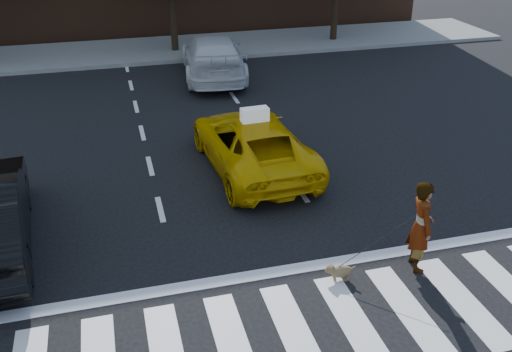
# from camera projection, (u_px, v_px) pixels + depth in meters

# --- Properties ---
(ground) EXTENTS (120.00, 120.00, 0.00)m
(ground) POSITION_uv_depth(u_px,v_px,m) (295.00, 334.00, 8.96)
(ground) COLOR black
(ground) RESTS_ON ground
(crosswalk) EXTENTS (13.00, 2.40, 0.01)m
(crosswalk) POSITION_uv_depth(u_px,v_px,m) (295.00, 333.00, 8.96)
(crosswalk) COLOR silver
(crosswalk) RESTS_ON ground
(stop_line) EXTENTS (12.00, 0.30, 0.01)m
(stop_line) POSITION_uv_depth(u_px,v_px,m) (267.00, 273.00, 10.33)
(stop_line) COLOR silver
(stop_line) RESTS_ON ground
(sidewalk_far) EXTENTS (30.00, 4.00, 0.15)m
(sidewalk_far) POSITION_uv_depth(u_px,v_px,m) (162.00, 49.00, 23.94)
(sidewalk_far) COLOR slate
(sidewalk_far) RESTS_ON ground
(taxi) EXTENTS (2.46, 4.86, 1.32)m
(taxi) POSITION_uv_depth(u_px,v_px,m) (253.00, 143.00, 13.89)
(taxi) COLOR #DCA904
(taxi) RESTS_ON ground
(white_suv) EXTENTS (2.68, 5.39, 1.51)m
(white_suv) POSITION_uv_depth(u_px,v_px,m) (213.00, 56.00, 20.49)
(white_suv) COLOR silver
(white_suv) RESTS_ON ground
(woman) EXTENTS (0.53, 0.70, 1.76)m
(woman) POSITION_uv_depth(u_px,v_px,m) (421.00, 226.00, 10.13)
(woman) COLOR #999999
(woman) RESTS_ON ground
(dog) EXTENTS (0.55, 0.29, 0.31)m
(dog) POSITION_uv_depth(u_px,v_px,m) (339.00, 271.00, 10.10)
(dog) COLOR #856244
(dog) RESTS_ON ground
(taxi_sign) EXTENTS (0.67, 0.32, 0.32)m
(taxi_sign) POSITION_uv_depth(u_px,v_px,m) (255.00, 115.00, 13.35)
(taxi_sign) COLOR white
(taxi_sign) RESTS_ON taxi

